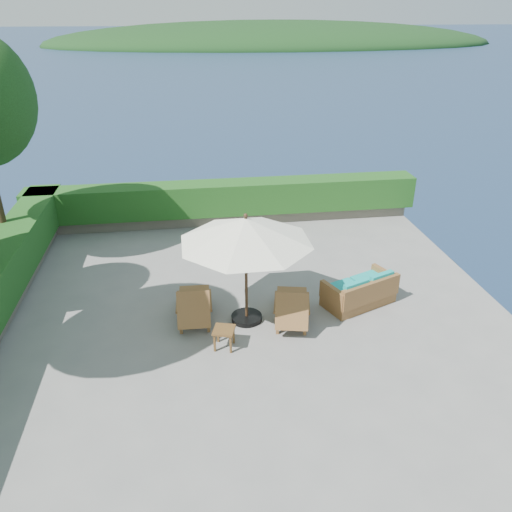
{
  "coord_description": "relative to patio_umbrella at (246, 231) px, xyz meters",
  "views": [
    {
      "loc": [
        -1.17,
        -9.55,
        6.33
      ],
      "look_at": [
        0.3,
        0.8,
        1.1
      ],
      "focal_mm": 35.0,
      "sensor_mm": 36.0,
      "label": 1
    }
  ],
  "objects": [
    {
      "name": "foundation",
      "position": [
        0.05,
        0.18,
        -3.73
      ],
      "size": [
        12.0,
        12.0,
        3.0
      ],
      "primitive_type": "cube",
      "color": "#5C5449",
      "rests_on": "ocean"
    },
    {
      "name": "wicker_loveseat",
      "position": [
        2.73,
        0.27,
        -1.85
      ],
      "size": [
        1.89,
        1.45,
        0.83
      ],
      "rotation": [
        0.0,
        0.0,
        0.4
      ],
      "color": "brown",
      "rests_on": "ground"
    },
    {
      "name": "ground",
      "position": [
        0.05,
        0.18,
        -2.18
      ],
      "size": [
        12.0,
        12.0,
        0.0
      ],
      "primitive_type": "plane",
      "color": "gray",
      "rests_on": "ground"
    },
    {
      "name": "lounge_left",
      "position": [
        -1.16,
        0.14,
        -1.77
      ],
      "size": [
        0.81,
        1.73,
        0.99
      ],
      "rotation": [
        0.0,
        0.0,
        -0.03
      ],
      "color": "brown",
      "rests_on": "ground"
    },
    {
      "name": "hedge_far",
      "position": [
        0.05,
        5.78,
        -1.33
      ],
      "size": [
        12.4,
        0.9,
        1.0
      ],
      "primitive_type": "cube",
      "color": "#204714",
      "rests_on": "planter_wall_far"
    },
    {
      "name": "planter_wall_far",
      "position": [
        0.05,
        5.78,
        -2.0
      ],
      "size": [
        12.0,
        0.6,
        0.36
      ],
      "primitive_type": "cube",
      "color": "#6F6659",
      "rests_on": "ground"
    },
    {
      "name": "ocean",
      "position": [
        0.05,
        0.18,
        -5.18
      ],
      "size": [
        600.0,
        600.0,
        0.0
      ],
      "primitive_type": "plane",
      "color": "#152942",
      "rests_on": "ground"
    },
    {
      "name": "offshore_island",
      "position": [
        25.05,
        140.18,
        -5.18
      ],
      "size": [
        126.0,
        57.6,
        12.6
      ],
      "primitive_type": "ellipsoid",
      "color": "black",
      "rests_on": "ocean"
    },
    {
      "name": "patio_umbrella",
      "position": [
        0.0,
        0.0,
        0.0
      ],
      "size": [
        3.74,
        3.74,
        2.58
      ],
      "rotation": [
        0.0,
        0.0,
        -0.38
      ],
      "color": "black",
      "rests_on": "ground"
    },
    {
      "name": "lounge_right",
      "position": [
        0.98,
        -0.23,
        -1.77
      ],
      "size": [
        1.04,
        1.81,
        0.98
      ],
      "rotation": [
        0.0,
        0.0,
        -0.21
      ],
      "color": "brown",
      "rests_on": "ground"
    },
    {
      "name": "side_table",
      "position": [
        -0.58,
        -0.94,
        -1.81
      ],
      "size": [
        0.53,
        0.53,
        0.45
      ],
      "rotation": [
        0.0,
        0.0,
        -0.29
      ],
      "color": "brown",
      "rests_on": "ground"
    }
  ]
}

